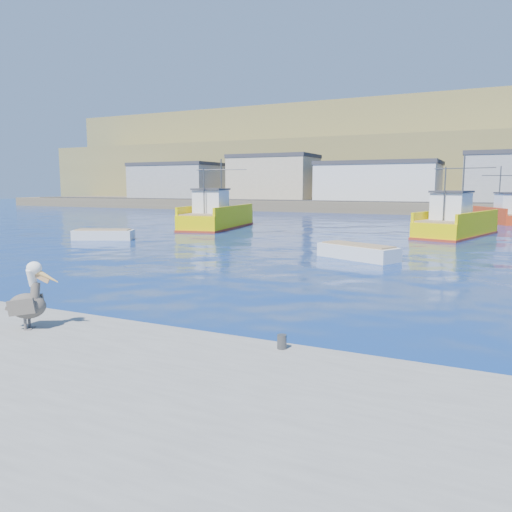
{
  "coord_description": "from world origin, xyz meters",
  "views": [
    {
      "loc": [
        6.86,
        -12.7,
        3.87
      ],
      "look_at": [
        -0.7,
        3.07,
        1.42
      ],
      "focal_mm": 35.0,
      "sensor_mm": 36.0,
      "label": 1
    }
  ],
  "objects": [
    {
      "name": "pelican",
      "position": [
        -2.98,
        -4.63,
        1.19
      ],
      "size": [
        1.28,
        0.84,
        1.62
      ],
      "color": "#595451",
      "rests_on": "dock"
    },
    {
      "name": "skiff_mid",
      "position": [
        0.33,
        13.53,
        0.31
      ],
      "size": [
        4.73,
        3.34,
        0.98
      ],
      "color": "silver",
      "rests_on": "ground"
    },
    {
      "name": "dock_bollards",
      "position": [
        0.6,
        -3.4,
        0.65
      ],
      "size": [
        36.2,
        0.2,
        0.3
      ],
      "color": "#4C4C4C",
      "rests_on": "dock"
    },
    {
      "name": "boat_orange",
      "position": [
        7.58,
        45.73,
        1.0
      ],
      "size": [
        5.87,
        8.02,
        5.98
      ],
      "color": "red",
      "rests_on": "ground"
    },
    {
      "name": "trawler_yellow_b",
      "position": [
        4.13,
        28.7,
        0.97
      ],
      "size": [
        5.87,
        10.43,
        6.33
      ],
      "color": "#F0D600",
      "rests_on": "ground"
    },
    {
      "name": "ground",
      "position": [
        0.0,
        0.0,
        0.0
      ],
      "size": [
        260.0,
        260.0,
        0.0
      ],
      "primitive_type": "plane",
      "color": "#081261",
      "rests_on": "ground"
    },
    {
      "name": "trawler_yellow_a",
      "position": [
        -16.46,
        27.43,
        1.02
      ],
      "size": [
        5.34,
        11.41,
        6.47
      ],
      "color": "#F0D600",
      "rests_on": "ground"
    },
    {
      "name": "skiff_left",
      "position": [
        -18.84,
        15.13,
        0.3
      ],
      "size": [
        4.49,
        3.14,
        0.93
      ],
      "color": "silver",
      "rests_on": "ground"
    },
    {
      "name": "far_shore",
      "position": [
        0.0,
        109.2,
        8.98
      ],
      "size": [
        200.0,
        81.0,
        24.0
      ],
      "color": "brown",
      "rests_on": "ground"
    }
  ]
}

